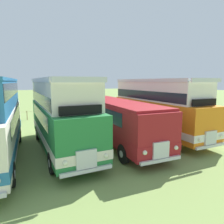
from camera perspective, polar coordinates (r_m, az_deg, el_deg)
The scene contains 3 objects.
bus_seventh_in_row at distance 12.96m, azimuth -14.46°, elevation -0.29°, with size 2.68×9.77×4.52m.
bus_eighth_in_row at distance 14.18m, azimuth 1.01°, elevation -1.72°, with size 2.95×10.64×2.99m.
bus_ninth_in_row at distance 16.30m, azimuth 12.73°, elevation 1.57°, with size 2.68×9.99×4.52m.
Camera 1 is at (5.21, -12.40, 4.32)m, focal length 32.00 mm.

